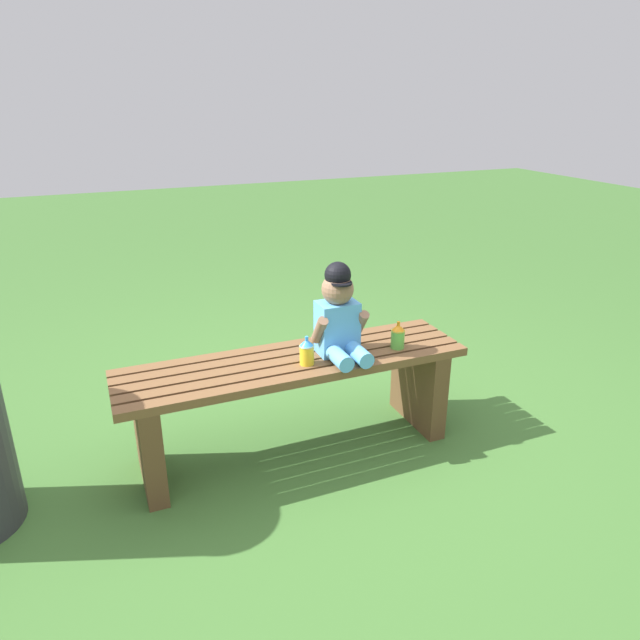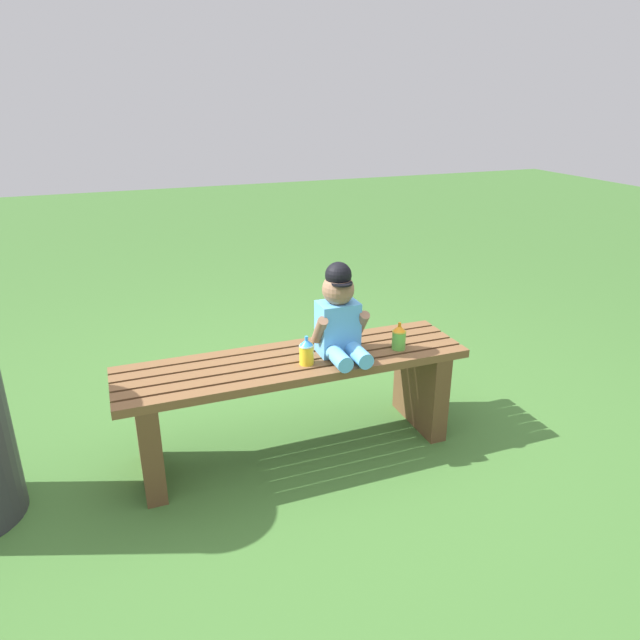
% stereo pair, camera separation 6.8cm
% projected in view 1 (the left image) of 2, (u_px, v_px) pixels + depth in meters
% --- Properties ---
extents(ground_plane, '(16.00, 16.00, 0.00)m').
position_uv_depth(ground_plane, '(296.00, 448.00, 2.61)').
color(ground_plane, '#3D6B2D').
extents(park_bench, '(1.49, 0.38, 0.45)m').
position_uv_depth(park_bench, '(295.00, 390.00, 2.50)').
color(park_bench, brown).
rests_on(park_bench, ground_plane).
extents(child_figure, '(0.23, 0.27, 0.40)m').
position_uv_depth(child_figure, '(339.00, 315.00, 2.43)').
color(child_figure, '#59A5E5').
rests_on(child_figure, park_bench).
extents(sippy_cup_left, '(0.06, 0.06, 0.12)m').
position_uv_depth(sippy_cup_left, '(307.00, 351.00, 2.38)').
color(sippy_cup_left, yellow).
rests_on(sippy_cup_left, park_bench).
extents(sippy_cup_right, '(0.06, 0.06, 0.12)m').
position_uv_depth(sippy_cup_right, '(398.00, 336.00, 2.53)').
color(sippy_cup_right, '#66CC4C').
rests_on(sippy_cup_right, park_bench).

